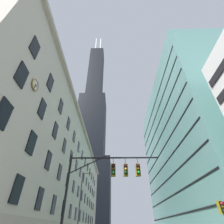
# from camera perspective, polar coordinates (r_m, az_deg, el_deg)

# --- Properties ---
(station_building) EXTENTS (14.53, 73.75, 23.40)m
(station_building) POSITION_cam_1_polar(r_m,az_deg,el_deg) (46.40, -19.44, -20.95)
(station_building) COLOR beige
(station_building) RESTS_ON ground
(dark_skyscraper) EXTENTS (29.79, 29.79, 187.39)m
(dark_skyscraper) POSITION_cam_1_polar(r_m,az_deg,el_deg) (121.18, -7.61, -10.14)
(dark_skyscraper) COLOR black
(dark_skyscraper) RESTS_ON ground
(glass_office_midrise) EXTENTS (19.02, 48.26, 42.50)m
(glass_office_midrise) POSITION_cam_1_polar(r_m,az_deg,el_deg) (55.05, 26.36, -10.74)
(glass_office_midrise) COLOR slate
(glass_office_midrise) RESTS_ON ground
(traffic_signal_mast) EXTENTS (8.04, 0.63, 6.67)m
(traffic_signal_mast) POSITION_cam_1_polar(r_m,az_deg,el_deg) (15.08, -0.93, -21.30)
(traffic_signal_mast) COLOR black
(traffic_signal_mast) RESTS_ON sidewalk_left
(traffic_light_near_right) EXTENTS (0.40, 0.63, 3.27)m
(traffic_light_near_right) POSITION_cam_1_polar(r_m,az_deg,el_deg) (19.66, 33.88, -26.26)
(traffic_light_near_right) COLOR black
(traffic_light_near_right) RESTS_ON sidewalk_right
(street_lamppost) EXTENTS (1.99, 0.32, 8.47)m
(street_lamppost) POSITION_cam_1_polar(r_m,az_deg,el_deg) (27.28, -10.33, -27.16)
(street_lamppost) COLOR #47474C
(street_lamppost) RESTS_ON sidewalk_left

